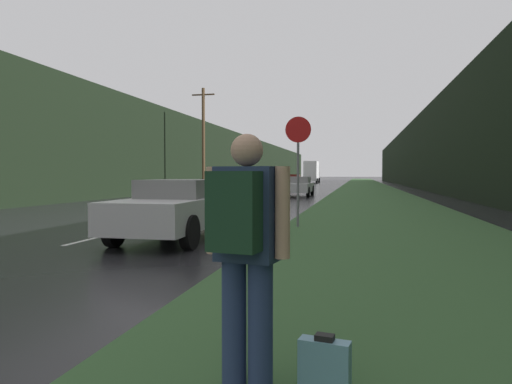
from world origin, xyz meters
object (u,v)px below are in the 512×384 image
car_oncoming (293,180)px  delivery_truck (312,172)px  car_passing_near (178,208)px  stop_sign (298,159)px  suitcase (324,365)px  car_passing_far (298,186)px  hitchhiker_with_backpack (245,245)px

car_oncoming → delivery_truck: (-0.00, 23.54, 1.19)m
car_passing_near → delivery_truck: 70.22m
car_passing_near → delivery_truck: delivery_truck is taller
delivery_truck → stop_sign: bearing=-84.6°
suitcase → car_passing_far: size_ratio=0.09×
hitchhiker_with_backpack → car_oncoming: size_ratio=0.43×
car_passing_near → suitcase: bearing=119.7°
car_passing_far → suitcase: bearing=97.8°
car_passing_far → car_oncoming: size_ratio=1.08×
hitchhiker_with_backpack → suitcase: hitchhiker_with_backpack is taller
stop_sign → car_oncoming: (-6.31, 43.65, -1.17)m
stop_sign → car_passing_near: stop_sign is taller
stop_sign → car_passing_near: size_ratio=0.70×
suitcase → car_passing_far: 28.20m
car_passing_far → delivery_truck: delivery_truck is taller
stop_sign → suitcase: size_ratio=7.91×
suitcase → car_passing_far: (-3.84, 27.94, 0.52)m
stop_sign → car_passing_far: size_ratio=0.70×
hitchhiker_with_backpack → suitcase: bearing=23.7°
suitcase → stop_sign: bearing=108.3°
stop_sign → hitchhiker_with_backpack: (0.91, -9.78, -0.91)m
stop_sign → car_passing_far: stop_sign is taller
car_passing_near → car_oncoming: size_ratio=1.08×
hitchhiker_with_backpack → car_passing_near: hitchhiker_with_backpack is taller
car_passing_far → car_oncoming: 25.66m
car_passing_far → delivery_truck: 49.07m
stop_sign → hitchhiker_with_backpack: size_ratio=1.76×
stop_sign → car_passing_far: (-2.40, 18.29, -1.23)m
stop_sign → car_passing_far: 18.49m
car_passing_near → stop_sign: bearing=-129.5°
suitcase → delivery_truck: size_ratio=0.05×
car_passing_far → car_oncoming: bearing=-81.2°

